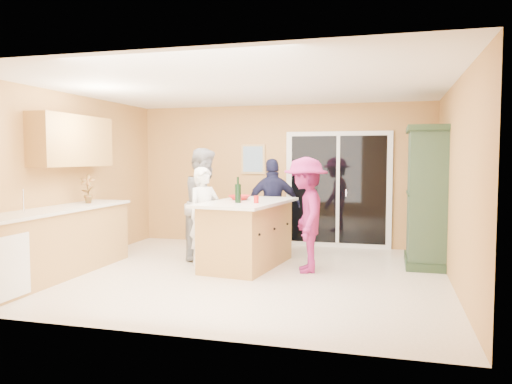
% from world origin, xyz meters
% --- Properties ---
extents(floor, '(5.50, 5.50, 0.00)m').
position_xyz_m(floor, '(0.00, 0.00, 0.00)').
color(floor, white).
rests_on(floor, ground).
extents(ceiling, '(5.50, 5.00, 0.10)m').
position_xyz_m(ceiling, '(0.00, 0.00, 2.60)').
color(ceiling, white).
rests_on(ceiling, wall_back).
extents(wall_back, '(5.50, 0.10, 2.60)m').
position_xyz_m(wall_back, '(0.00, 2.50, 1.30)').
color(wall_back, tan).
rests_on(wall_back, ground).
extents(wall_front, '(5.50, 0.10, 2.60)m').
position_xyz_m(wall_front, '(0.00, -2.50, 1.30)').
color(wall_front, tan).
rests_on(wall_front, ground).
extents(wall_left, '(0.10, 5.00, 2.60)m').
position_xyz_m(wall_left, '(-2.75, 0.00, 1.30)').
color(wall_left, tan).
rests_on(wall_left, ground).
extents(wall_right, '(0.10, 5.00, 2.60)m').
position_xyz_m(wall_right, '(2.75, 0.00, 1.30)').
color(wall_right, tan).
rests_on(wall_right, ground).
extents(left_cabinet_run, '(0.65, 3.05, 1.24)m').
position_xyz_m(left_cabinet_run, '(-2.45, -1.05, 0.46)').
color(left_cabinet_run, '#AF8144').
rests_on(left_cabinet_run, floor).
extents(upper_cabinets, '(0.35, 1.60, 0.75)m').
position_xyz_m(upper_cabinets, '(-2.58, -0.20, 1.88)').
color(upper_cabinets, '#AF8144').
rests_on(upper_cabinets, wall_left).
extents(sliding_door, '(1.90, 0.07, 2.10)m').
position_xyz_m(sliding_door, '(1.05, 2.46, 1.05)').
color(sliding_door, silver).
rests_on(sliding_door, floor).
extents(framed_picture, '(0.46, 0.04, 0.56)m').
position_xyz_m(framed_picture, '(-0.55, 2.48, 1.60)').
color(framed_picture, tan).
rests_on(framed_picture, wall_back).
extents(kitchen_island, '(1.24, 1.98, 0.98)m').
position_xyz_m(kitchen_island, '(-0.10, 0.51, 0.46)').
color(kitchen_island, '#AF8144').
rests_on(kitchen_island, floor).
extents(green_hutch, '(0.60, 1.14, 2.09)m').
position_xyz_m(green_hutch, '(2.49, 1.27, 1.02)').
color(green_hutch, '#223722').
rests_on(green_hutch, floor).
extents(woman_white, '(0.60, 0.65, 1.49)m').
position_xyz_m(woman_white, '(-0.74, 0.41, 0.74)').
color(woman_white, silver).
rests_on(woman_white, floor).
extents(woman_grey, '(0.70, 0.89, 1.78)m').
position_xyz_m(woman_grey, '(-0.91, 0.88, 0.89)').
color(woman_grey, '#979799').
rests_on(woman_grey, floor).
extents(woman_navy, '(1.02, 0.73, 1.61)m').
position_xyz_m(woman_navy, '(0.03, 1.65, 0.81)').
color(woman_navy, '#181835').
rests_on(woman_navy, floor).
extents(woman_magenta, '(0.84, 1.17, 1.64)m').
position_xyz_m(woman_magenta, '(0.81, 0.38, 0.82)').
color(woman_magenta, '#7F1B51').
rests_on(woman_magenta, floor).
extents(serving_bowl, '(0.37, 0.37, 0.08)m').
position_xyz_m(serving_bowl, '(-0.26, 0.65, 1.02)').
color(serving_bowl, red).
rests_on(serving_bowl, kitchen_island).
extents(tulip_vase, '(0.27, 0.23, 0.44)m').
position_xyz_m(tulip_vase, '(-2.45, -0.03, 1.16)').
color(tulip_vase, '#9D0F11').
rests_on(tulip_vase, left_cabinet_run).
extents(tumbler_near, '(0.09, 0.09, 0.10)m').
position_xyz_m(tumbler_near, '(-0.15, 0.27, 1.03)').
color(tumbler_near, red).
rests_on(tumbler_near, kitchen_island).
extents(tumbler_far, '(0.08, 0.08, 0.10)m').
position_xyz_m(tumbler_far, '(0.12, 0.22, 1.03)').
color(tumbler_far, red).
rests_on(tumbler_far, kitchen_island).
extents(wine_bottle, '(0.09, 0.09, 0.37)m').
position_xyz_m(wine_bottle, '(-0.14, 0.19, 1.13)').
color(wine_bottle, black).
rests_on(wine_bottle, kitchen_island).
extents(white_plate, '(0.30, 0.30, 0.02)m').
position_xyz_m(white_plate, '(-0.15, 0.84, 0.99)').
color(white_plate, white).
rests_on(white_plate, kitchen_island).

